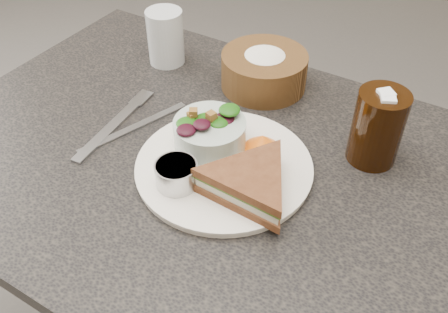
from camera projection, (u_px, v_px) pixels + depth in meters
dining_table at (212, 283)px, 1.10m from camera, size 1.00×0.70×0.75m
dinner_plate at (224, 167)px, 0.82m from camera, size 0.29×0.29×0.01m
sandwich at (250, 183)px, 0.75m from camera, size 0.19×0.19×0.05m
salad_bowl at (210, 130)px, 0.83m from camera, size 0.14×0.14×0.07m
dressing_ramekin at (176, 174)px, 0.77m from camera, size 0.08×0.08×0.04m
orange_wedge at (262, 142)px, 0.84m from camera, size 0.09×0.09×0.03m
fork at (111, 128)px, 0.90m from camera, size 0.04×0.20×0.01m
knife at (134, 128)px, 0.90m from camera, size 0.09×0.21×0.00m
bread_basket at (264, 65)px, 0.97m from camera, size 0.22×0.22×0.10m
cola_glass at (378, 124)px, 0.80m from camera, size 0.09×0.09×0.14m
water_glass at (165, 37)px, 1.04m from camera, size 0.09×0.09×0.11m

